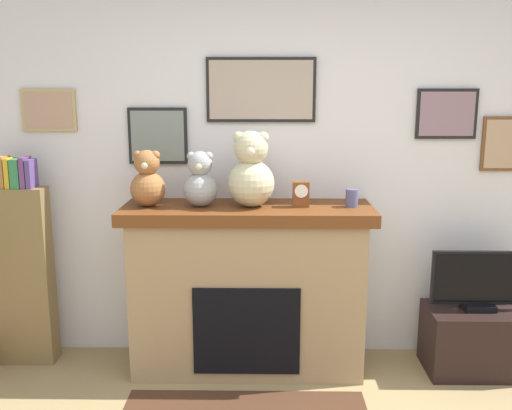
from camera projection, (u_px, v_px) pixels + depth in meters
The scene contains 10 objects.
back_wall at pixel (298, 170), 3.89m from camera, with size 5.20×0.15×2.60m.
fireplace at pixel (248, 287), 3.73m from camera, with size 1.61×0.57×1.12m.
bookshelf at pixel (23, 269), 3.79m from camera, with size 0.37×0.16×1.43m.
tv_stand at pixel (475, 340), 3.74m from camera, with size 0.65×0.40×0.43m, color black.
television at pixel (480, 281), 3.65m from camera, with size 0.64×0.14×0.40m.
candle_jar at pixel (352, 198), 3.58m from camera, with size 0.08×0.08×0.11m, color #4C517A.
mantel_clock at pixel (301, 194), 3.58m from camera, with size 0.10×0.08×0.16m.
teddy_bear_brown at pixel (148, 181), 3.58m from camera, with size 0.22×0.22×0.36m.
teddy_bear_cream at pixel (200, 182), 3.57m from camera, with size 0.22×0.22×0.35m.
teddy_bear_tan at pixel (251, 173), 3.56m from camera, with size 0.30×0.30×0.48m.
Camera 1 is at (-0.23, -1.86, 1.86)m, focal length 39.46 mm.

